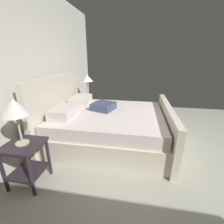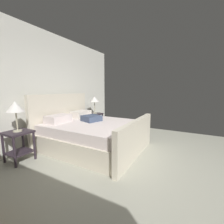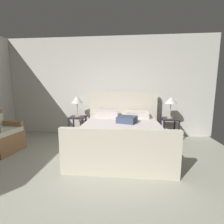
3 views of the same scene
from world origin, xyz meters
name	(u,v)px [view 3 (image 3 of 3)]	position (x,y,z in m)	size (l,w,h in m)	color
ground_plane	(84,189)	(0.00, 0.00, -0.01)	(5.98, 5.43, 0.02)	#A5A594
wall_back	(107,87)	(0.00, 2.78, 1.43)	(6.10, 0.12, 2.85)	silver
bed	(121,134)	(0.48, 1.51, 0.35)	(1.91, 2.25, 1.29)	beige
nightstand_right	(169,125)	(1.75, 2.31, 0.40)	(0.44, 0.44, 0.60)	#292029
table_lamp_right	(171,101)	(1.75, 2.31, 1.07)	(0.33, 0.33, 0.57)	#B7B293
nightstand_left	(78,123)	(-0.80, 2.32, 0.40)	(0.44, 0.44, 0.60)	#292029
table_lamp_left	(77,100)	(-0.80, 2.32, 1.07)	(0.32, 0.32, 0.59)	#B7B293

